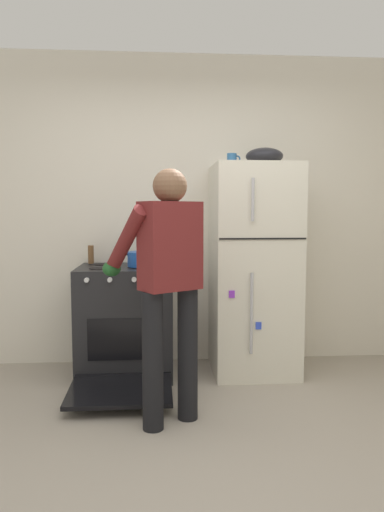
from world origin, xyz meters
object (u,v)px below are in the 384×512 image
object	(u,v)px
coffee_mug	(232,159)
mixing_bowl	(264,156)
refrigerator	(253,269)
stove_range	(125,322)
person_cook	(167,273)
pepper_mill	(91,254)
red_pot	(144,259)

from	to	relation	value
coffee_mug	mixing_bowl	distance (m)	0.26
refrigerator	mixing_bowl	world-z (taller)	mixing_bowl
coffee_mug	stove_range	bearing A→B (deg)	-175.62
person_cook	coffee_mug	world-z (taller)	coffee_mug
person_cook	mixing_bowl	xyz separation A→B (m)	(0.82, 0.93, 0.83)
person_cook	coffee_mug	xyz separation A→B (m)	(0.56, 0.98, 0.81)
stove_range	pepper_mill	xyz separation A→B (m)	(-0.30, 0.22, 0.54)
refrigerator	pepper_mill	size ratio (longest dim) A/B	11.18
person_cook	pepper_mill	xyz separation A→B (m)	(-0.62, 1.13, 0.02)
person_cook	refrigerator	bearing A→B (deg)	51.69
coffee_mug	pepper_mill	world-z (taller)	coffee_mug
stove_range	person_cook	size ratio (longest dim) A/B	0.76
person_cook	coffee_mug	bearing A→B (deg)	60.34
pepper_mill	red_pot	bearing A→B (deg)	-28.52
person_cook	mixing_bowl	distance (m)	1.50
person_cook	pepper_mill	world-z (taller)	person_cook
red_pot	pepper_mill	world-z (taller)	pepper_mill
stove_range	coffee_mug	world-z (taller)	coffee_mug
red_pot	mixing_bowl	xyz separation A→B (m)	(0.98, 0.05, 0.83)
red_pot	mixing_bowl	size ratio (longest dim) A/B	1.22
pepper_mill	coffee_mug	bearing A→B (deg)	-7.22
refrigerator	pepper_mill	distance (m)	1.38
refrigerator	coffee_mug	distance (m)	0.93
stove_range	mixing_bowl	world-z (taller)	mixing_bowl
refrigerator	stove_range	distance (m)	1.14
red_pot	coffee_mug	xyz separation A→B (m)	(0.72, 0.10, 0.81)
coffee_mug	pepper_mill	xyz separation A→B (m)	(-1.18, 0.15, -0.79)
stove_range	person_cook	world-z (taller)	person_cook
refrigerator	stove_range	size ratio (longest dim) A/B	1.42
red_pot	coffee_mug	size ratio (longest dim) A/B	3.31
person_cook	coffee_mug	distance (m)	1.39
red_pot	mixing_bowl	bearing A→B (deg)	2.91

